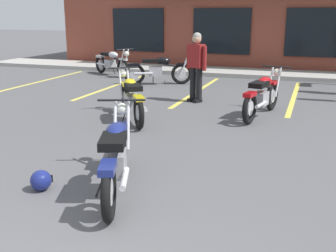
# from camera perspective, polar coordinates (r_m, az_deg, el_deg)

# --- Properties ---
(ground_plane) EXTENTS (80.00, 80.00, 0.00)m
(ground_plane) POSITION_cam_1_polar(r_m,az_deg,el_deg) (6.58, 2.96, -3.53)
(ground_plane) COLOR #515154
(sidewalk_kerb) EXTENTS (22.00, 1.80, 0.14)m
(sidewalk_kerb) POSITION_cam_1_polar(r_m,az_deg,el_deg) (14.98, 12.72, 7.04)
(sidewalk_kerb) COLOR #A8A59E
(sidewalk_kerb) RESTS_ON ground_plane
(brick_storefront_building) EXTENTS (17.25, 6.50, 4.10)m
(brick_storefront_building) POSITION_cam_1_polar(r_m,az_deg,el_deg) (18.78, 14.68, 14.59)
(brick_storefront_building) COLOR brown
(brick_storefront_building) RESTS_ON ground_plane
(painted_stall_lines) EXTENTS (13.12, 4.80, 0.01)m
(painted_stall_lines) POSITION_cam_1_polar(r_m,az_deg,el_deg) (11.47, 10.42, 4.39)
(painted_stall_lines) COLOR #DBCC4C
(painted_stall_lines) RESTS_ON ground_plane
(motorcycle_foreground_classic) EXTENTS (1.05, 2.02, 0.98)m
(motorcycle_foreground_classic) POSITION_cam_1_polar(r_m,az_deg,el_deg) (5.03, -7.15, -4.04)
(motorcycle_foreground_classic) COLOR black
(motorcycle_foreground_classic) RESTS_ON ground_plane
(motorcycle_red_sportbike) EXTENTS (1.99, 1.12, 0.98)m
(motorcycle_red_sportbike) POSITION_cam_1_polar(r_m,az_deg,el_deg) (12.74, -1.26, 7.80)
(motorcycle_red_sportbike) COLOR black
(motorcycle_red_sportbike) RESTS_ON ground_plane
(motorcycle_black_cruiser) EXTENTS (1.43, 1.82, 0.98)m
(motorcycle_black_cruiser) POSITION_cam_1_polar(r_m,az_deg,el_deg) (8.45, -5.05, 3.91)
(motorcycle_black_cruiser) COLOR black
(motorcycle_black_cruiser) RESTS_ON ground_plane
(motorcycle_silver_naked) EXTENTS (1.88, 1.33, 0.98)m
(motorcycle_silver_naked) POSITION_cam_1_polar(r_m,az_deg,el_deg) (14.78, -7.77, 8.70)
(motorcycle_silver_naked) COLOR black
(motorcycle_silver_naked) RESTS_ON ground_plane
(motorcycle_blue_standard) EXTENTS (0.78, 2.09, 0.98)m
(motorcycle_blue_standard) POSITION_cam_1_polar(r_m,az_deg,el_deg) (8.91, 12.84, 4.19)
(motorcycle_blue_standard) COLOR black
(motorcycle_blue_standard) RESTS_ON ground_plane
(person_in_shorts_foreground) EXTENTS (0.59, 0.39, 1.68)m
(person_in_shorts_foreground) POSITION_cam_1_polar(r_m,az_deg,el_deg) (10.14, 3.92, 8.63)
(person_in_shorts_foreground) COLOR black
(person_in_shorts_foreground) RESTS_ON ground_plane
(helmet_on_pavement) EXTENTS (0.26, 0.26, 0.26)m
(helmet_on_pavement) POSITION_cam_1_polar(r_m,az_deg,el_deg) (5.37, -17.06, -7.15)
(helmet_on_pavement) COLOR navy
(helmet_on_pavement) RESTS_ON ground_plane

